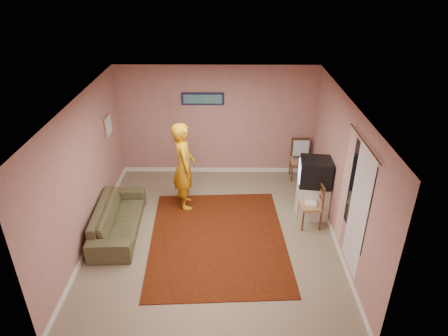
{
  "coord_description": "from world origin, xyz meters",
  "views": [
    {
      "loc": [
        0.26,
        -6.08,
        4.65
      ],
      "look_at": [
        0.19,
        0.6,
        1.1
      ],
      "focal_mm": 32.0,
      "sensor_mm": 36.0,
      "label": 1
    }
  ],
  "objects_px": {
    "chair_a": "(300,156)",
    "sofa": "(118,218)",
    "chair_b": "(311,200)",
    "tv_cabinet": "(312,200)",
    "crt_tv": "(315,172)",
    "person": "(184,166)"
  },
  "relations": [
    {
      "from": "tv_cabinet",
      "to": "chair_b",
      "type": "height_order",
      "value": "chair_b"
    },
    {
      "from": "tv_cabinet",
      "to": "chair_b",
      "type": "relative_size",
      "value": 1.44
    },
    {
      "from": "chair_b",
      "to": "chair_a",
      "type": "bearing_deg",
      "value": 173.63
    },
    {
      "from": "person",
      "to": "sofa",
      "type": "bearing_deg",
      "value": 115.28
    },
    {
      "from": "tv_cabinet",
      "to": "person",
      "type": "xyz_separation_m",
      "value": [
        -2.57,
        0.34,
        0.56
      ]
    },
    {
      "from": "crt_tv",
      "to": "sofa",
      "type": "xyz_separation_m",
      "value": [
        -3.74,
        -0.58,
        -0.7
      ]
    },
    {
      "from": "chair_a",
      "to": "sofa",
      "type": "bearing_deg",
      "value": -149.05
    },
    {
      "from": "tv_cabinet",
      "to": "crt_tv",
      "type": "distance_m",
      "value": 0.62
    },
    {
      "from": "chair_b",
      "to": "sofa",
      "type": "height_order",
      "value": "chair_b"
    },
    {
      "from": "chair_a",
      "to": "chair_b",
      "type": "bearing_deg",
      "value": -91.23
    },
    {
      "from": "chair_a",
      "to": "chair_b",
      "type": "xyz_separation_m",
      "value": [
        -0.09,
        -1.88,
        -0.02
      ]
    },
    {
      "from": "tv_cabinet",
      "to": "crt_tv",
      "type": "xyz_separation_m",
      "value": [
        -0.01,
        0.0,
        0.62
      ]
    },
    {
      "from": "chair_b",
      "to": "crt_tv",
      "type": "bearing_deg",
      "value": 160.72
    },
    {
      "from": "sofa",
      "to": "tv_cabinet",
      "type": "bearing_deg",
      "value": -84.28
    },
    {
      "from": "crt_tv",
      "to": "person",
      "type": "relative_size",
      "value": 0.36
    },
    {
      "from": "tv_cabinet",
      "to": "person",
      "type": "relative_size",
      "value": 0.39
    },
    {
      "from": "crt_tv",
      "to": "sofa",
      "type": "distance_m",
      "value": 3.85
    },
    {
      "from": "crt_tv",
      "to": "sofa",
      "type": "height_order",
      "value": "crt_tv"
    },
    {
      "from": "chair_a",
      "to": "chair_b",
      "type": "relative_size",
      "value": 1.03
    },
    {
      "from": "tv_cabinet",
      "to": "crt_tv",
      "type": "bearing_deg",
      "value": 173.08
    },
    {
      "from": "chair_b",
      "to": "person",
      "type": "bearing_deg",
      "value": -109.08
    },
    {
      "from": "person",
      "to": "tv_cabinet",
      "type": "bearing_deg",
      "value": -109.97
    }
  ]
}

